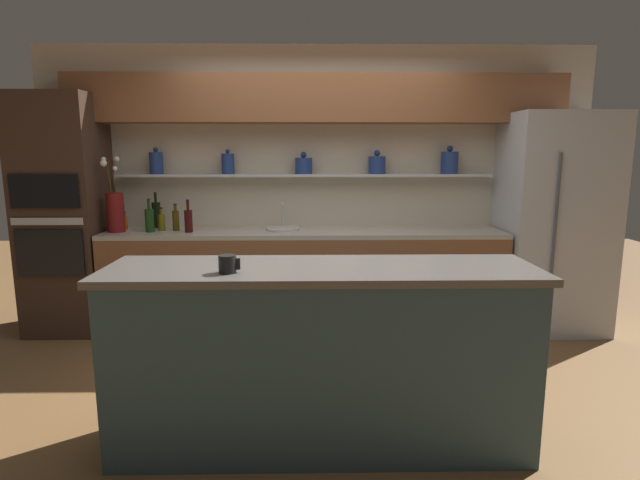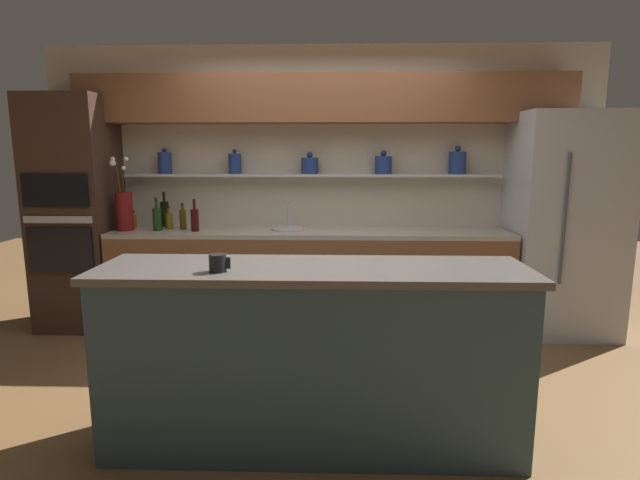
# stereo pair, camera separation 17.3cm
# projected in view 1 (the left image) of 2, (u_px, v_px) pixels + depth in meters

# --- Properties ---
(ground_plane) EXTENTS (12.00, 12.00, 0.00)m
(ground_plane) POSITION_uv_depth(u_px,v_px,m) (319.00, 387.00, 3.48)
(ground_plane) COLOR brown
(back_wall_unit) EXTENTS (5.20, 0.44, 2.60)m
(back_wall_unit) POSITION_uv_depth(u_px,v_px,m) (316.00, 160.00, 4.72)
(back_wall_unit) COLOR beige
(back_wall_unit) RESTS_ON ground_plane
(back_counter_unit) EXTENTS (3.59, 0.62, 0.92)m
(back_counter_unit) POSITION_uv_depth(u_px,v_px,m) (305.00, 279.00, 4.62)
(back_counter_unit) COLOR brown
(back_counter_unit) RESTS_ON ground_plane
(island_counter) EXTENTS (2.29, 0.61, 1.02)m
(island_counter) POSITION_uv_depth(u_px,v_px,m) (321.00, 357.00, 2.73)
(island_counter) COLOR #334C56
(island_counter) RESTS_ON ground_plane
(refrigerator) EXTENTS (0.90, 0.73, 1.96)m
(refrigerator) POSITION_uv_depth(u_px,v_px,m) (553.00, 223.00, 4.53)
(refrigerator) COLOR #B7B7BC
(refrigerator) RESTS_ON ground_plane
(oven_tower) EXTENTS (0.67, 0.64, 2.12)m
(oven_tower) POSITION_uv_depth(u_px,v_px,m) (65.00, 215.00, 4.48)
(oven_tower) COLOR #3D281E
(oven_tower) RESTS_ON ground_plane
(flower_vase) EXTENTS (0.15, 0.17, 0.66)m
(flower_vase) POSITION_uv_depth(u_px,v_px,m) (115.00, 210.00, 4.41)
(flower_vase) COLOR maroon
(flower_vase) RESTS_ON back_counter_unit
(sink_fixture) EXTENTS (0.30, 0.30, 0.25)m
(sink_fixture) POSITION_uv_depth(u_px,v_px,m) (282.00, 228.00, 4.54)
(sink_fixture) COLOR #B7B7BC
(sink_fixture) RESTS_ON back_counter_unit
(bottle_oil_0) EXTENTS (0.06, 0.06, 0.24)m
(bottle_oil_0) POSITION_uv_depth(u_px,v_px,m) (176.00, 220.00, 4.51)
(bottle_oil_0) COLOR #47380A
(bottle_oil_0) RESTS_ON back_counter_unit
(bottle_wine_1) EXTENTS (0.08, 0.08, 0.33)m
(bottle_wine_1) POSITION_uv_depth(u_px,v_px,m) (156.00, 214.00, 4.68)
(bottle_wine_1) COLOR black
(bottle_wine_1) RESTS_ON back_counter_unit
(bottle_wine_2) EXTENTS (0.08, 0.08, 0.30)m
(bottle_wine_2) POSITION_uv_depth(u_px,v_px,m) (150.00, 220.00, 4.42)
(bottle_wine_2) COLOR #193814
(bottle_wine_2) RESTS_ON back_counter_unit
(bottle_wine_3) EXTENTS (0.07, 0.07, 0.29)m
(bottle_wine_3) POSITION_uv_depth(u_px,v_px,m) (188.00, 220.00, 4.41)
(bottle_wine_3) COLOR #380C0C
(bottle_wine_3) RESTS_ON back_counter_unit
(bottle_sauce_4) EXTENTS (0.05, 0.05, 0.16)m
(bottle_sauce_4) POSITION_uv_depth(u_px,v_px,m) (125.00, 222.00, 4.59)
(bottle_sauce_4) COLOR #9E4C0A
(bottle_sauce_4) RESTS_ON back_counter_unit
(bottle_oil_5) EXTENTS (0.06, 0.06, 0.21)m
(bottle_oil_5) POSITION_uv_depth(u_px,v_px,m) (161.00, 222.00, 4.51)
(bottle_oil_5) COLOR brown
(bottle_oil_5) RESTS_ON back_counter_unit
(coffee_mug) EXTENTS (0.11, 0.09, 0.09)m
(coffee_mug) POSITION_uv_depth(u_px,v_px,m) (228.00, 264.00, 2.50)
(coffee_mug) COLOR black
(coffee_mug) RESTS_ON island_counter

